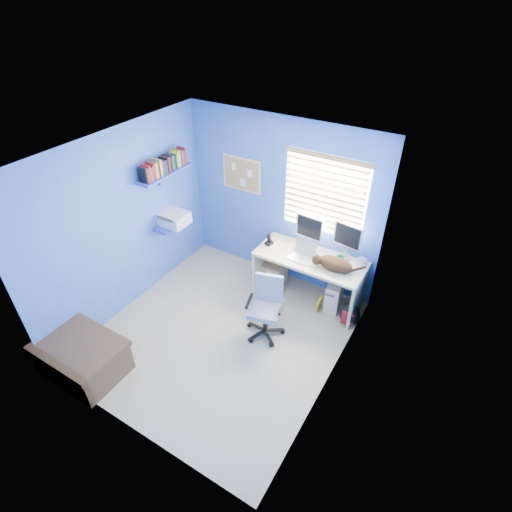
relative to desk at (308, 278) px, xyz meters
The scene contains 23 objects.
floor 1.47m from the desk, 118.06° to the right, with size 3.00×3.20×0.00m, color tan.
ceiling 2.56m from the desk, 118.06° to the right, with size 3.00×3.20×0.00m, color white.
wall_back 1.16m from the desk, 152.72° to the left, with size 3.00×0.01×2.50m, color #2F6AB9.
wall_front 3.06m from the desk, 103.19° to the right, with size 3.00×0.01×2.50m, color #2F6AB9.
wall_left 2.66m from the desk, 149.95° to the right, with size 0.01×3.20×2.50m, color #2F6AB9.
wall_right 1.74m from the desk, 56.49° to the right, with size 0.01×3.20×2.50m, color #2F6AB9.
desk is the anchor object (origin of this frame).
laptop 0.50m from the desk, 138.24° to the right, with size 0.33×0.26×0.22m, color silver.
monitor_left 0.67m from the desk, 124.83° to the left, with size 0.40×0.12×0.54m, color silver.
monitor_right 0.80m from the desk, 31.22° to the left, with size 0.40×0.12×0.54m, color silver.
phone 0.80m from the desk, behind, with size 0.09×0.11×0.17m, color black.
mug 0.58m from the desk, 14.18° to the left, with size 0.10×0.09×0.10m, color #176B43.
cd_spindle 0.80m from the desk, 19.84° to the left, with size 0.13×0.13×0.07m, color silver.
cat 0.60m from the desk, 10.25° to the right, with size 0.47×0.25×0.17m, color black.
tower_pc 0.43m from the desk, ahead, with size 0.19×0.44×0.45m, color beige.
drawer_boxes 0.59m from the desk, behind, with size 0.35×0.28×0.41m, color tan.
yellow_book 0.39m from the desk, 30.32° to the right, with size 0.03×0.17×0.24m, color yellow.
backpack 0.76m from the desk, 14.48° to the right, with size 0.29×0.22×0.34m, color black.
bed_corner 3.12m from the desk, 124.08° to the right, with size 0.95×0.68×0.46m, color brown.
office_chair 0.92m from the desk, 102.01° to the right, with size 0.60×0.60×0.84m.
window_blinds 1.22m from the desk, 93.48° to the left, with size 1.15×0.05×1.10m.
corkboard 1.80m from the desk, 166.15° to the left, with size 0.64×0.02×0.52m.
wall_shelves 2.34m from the desk, 165.98° to the right, with size 0.42×0.90×1.05m.
Camera 1 is at (2.31, -2.96, 4.00)m, focal length 28.00 mm.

